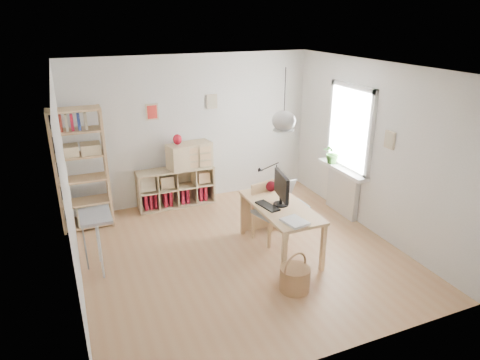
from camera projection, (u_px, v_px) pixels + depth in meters
name	position (u px, v px, depth m)	size (l,w,h in m)	color
ground	(242.00, 253.00, 6.39)	(4.50, 4.50, 0.00)	tan
room_shell	(284.00, 121.00, 5.73)	(4.50, 4.50, 4.50)	silver
window_unit	(350.00, 128.00, 7.14)	(0.07, 1.16, 1.46)	white
radiator	(342.00, 192.00, 7.55)	(0.10, 0.80, 0.80)	silver
windowsill	(342.00, 169.00, 7.37)	(0.22, 1.20, 0.06)	white
desk	(280.00, 211.00, 6.22)	(0.70, 1.50, 0.75)	#E1BE81
cube_shelf	(174.00, 190.00, 7.90)	(1.40, 0.38, 0.72)	tan
tall_bookshelf	(80.00, 165.00, 6.81)	(0.80, 0.38, 2.00)	#E1BE81
side_table	(91.00, 228.00, 5.72)	(0.40, 0.55, 0.85)	#959598
chair	(268.00, 208.00, 6.64)	(0.54, 0.54, 0.91)	#959598
wicker_basket	(295.00, 278.00, 5.49)	(0.39, 0.39, 0.54)	#AD7B4E
storage_chest	(287.00, 209.00, 7.32)	(0.63, 0.70, 0.64)	silver
monitor	(281.00, 188.00, 6.11)	(0.22, 0.55, 0.48)	black
keyboard	(267.00, 206.00, 6.14)	(0.16, 0.41, 0.02)	black
task_lamp	(267.00, 174.00, 6.62)	(0.38, 0.14, 0.41)	black
yarn_ball	(271.00, 186.00, 6.65)	(0.16, 0.16, 0.16)	#530B0F
paper_tray	(295.00, 222.00, 5.67)	(0.27, 0.33, 0.03)	white
drawer_chest	(190.00, 155.00, 7.74)	(0.79, 0.36, 0.45)	tan
red_vase	(177.00, 139.00, 7.55)	(0.16, 0.16, 0.19)	#A50D1E
potted_plant	(332.00, 153.00, 7.54)	(0.34, 0.29, 0.37)	#305F23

